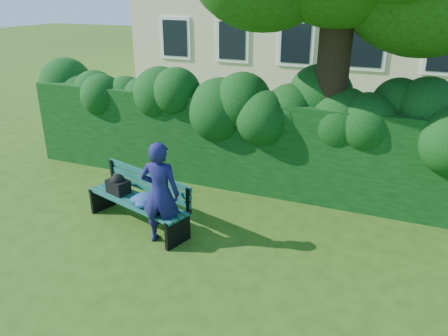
% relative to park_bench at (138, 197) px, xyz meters
% --- Properties ---
extents(ground, '(80.00, 80.00, 0.00)m').
position_rel_park_bench_xyz_m(ground, '(1.25, 0.13, -0.50)').
color(ground, '#2E4A13').
rests_on(ground, ground).
extents(hedge, '(10.00, 1.00, 1.80)m').
position_rel_park_bench_xyz_m(hedge, '(1.25, 2.33, 0.40)').
color(hedge, '#0B330E').
rests_on(hedge, ground).
extents(park_bench, '(2.07, 1.10, 0.89)m').
position_rel_park_bench_xyz_m(park_bench, '(0.00, 0.00, 0.00)').
color(park_bench, '#0F4C3D').
rests_on(park_bench, ground).
extents(man_reading, '(0.67, 0.50, 1.66)m').
position_rel_park_bench_xyz_m(man_reading, '(0.64, -0.32, 0.33)').
color(man_reading, '#17164F').
rests_on(man_reading, ground).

